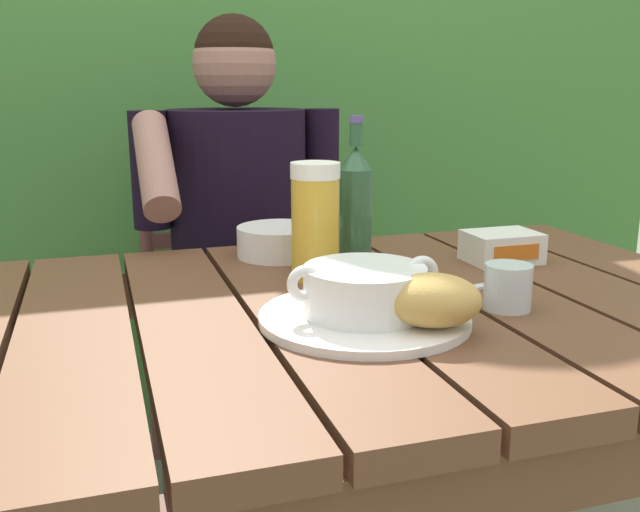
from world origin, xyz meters
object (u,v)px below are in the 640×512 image
person_eating (241,236)px  bread_roll (433,300)px  water_glass_small (508,287)px  butter_tub (502,247)px  serving_plate (364,317)px  soup_bowl (365,289)px  table_knife (443,293)px  diner_bowl (279,241)px  beer_bottle (355,205)px  chair_near_diner (230,305)px  beer_glass (315,221)px

person_eating → bread_roll: size_ratio=8.11×
water_glass_small → butter_tub: (0.14, 0.24, -0.01)m
serving_plate → soup_bowl: bearing=0.0°
serving_plate → soup_bowl: size_ratio=1.33×
bread_roll → butter_tub: bearing=46.6°
table_knife → diner_bowl: diner_bowl is taller
serving_plate → bread_roll: (0.06, -0.07, 0.04)m
beer_bottle → water_glass_small: beer_bottle is taller
soup_bowl → person_eating: bearing=91.4°
chair_near_diner → bread_roll: (0.08, -1.01, 0.31)m
table_knife → chair_near_diner: bearing=101.3°
chair_near_diner → person_eating: size_ratio=0.81×
bread_roll → beer_glass: beer_glass is taller
soup_bowl → table_knife: (0.16, 0.08, -0.04)m
butter_tub → person_eating: bearing=126.2°
water_glass_small → diner_bowl: bearing=119.3°
person_eating → table_knife: size_ratio=8.24×
chair_near_diner → table_knife: 0.92m
diner_bowl → soup_bowl: bearing=-87.9°
water_glass_small → beer_glass: bearing=131.5°
chair_near_diner → butter_tub: (0.37, -0.71, 0.29)m
water_glass_small → table_knife: bearing=122.7°
chair_near_diner → butter_tub: size_ratio=7.78×
serving_plate → beer_bottle: size_ratio=1.09×
soup_bowl → butter_tub: 0.43m
table_knife → beer_glass: bearing=135.7°
serving_plate → beer_glass: beer_glass is taller
butter_tub → water_glass_small: bearing=-120.1°
serving_plate → water_glass_small: 0.22m
bread_roll → butter_tub: bread_roll is taller
beer_bottle → diner_bowl: bearing=133.4°
bread_roll → water_glass_small: (0.15, 0.06, -0.01)m
person_eating → beer_glass: (0.02, -0.51, 0.13)m
bread_roll → beer_glass: bearing=101.3°
water_glass_small → butter_tub: bearing=59.9°
chair_near_diner → serving_plate: 0.98m
chair_near_diner → beer_glass: size_ratio=5.15×
person_eating → soup_bowl: size_ratio=5.63×
butter_tub → diner_bowl: size_ratio=0.80×
person_eating → beer_glass: person_eating is taller
person_eating → water_glass_small: (0.23, -0.75, 0.06)m
butter_tub → chair_near_diner: bearing=117.7°
bread_roll → table_knife: 0.18m
bread_roll → table_knife: bearing=58.2°
soup_bowl → butter_tub: size_ratio=1.70×
beer_bottle → water_glass_small: bearing=-67.6°
bread_roll → diner_bowl: size_ratio=0.95×
serving_plate → butter_tub: 0.43m
chair_near_diner → bread_roll: bearing=-85.6°
chair_near_diner → serving_plate: chair_near_diner is taller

